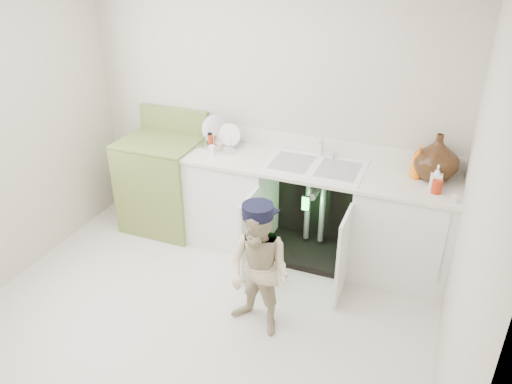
# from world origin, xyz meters

# --- Properties ---
(ground) EXTENTS (3.50, 3.50, 0.00)m
(ground) POSITION_xyz_m (0.00, 0.00, 0.00)
(ground) COLOR beige
(ground) RESTS_ON ground
(room_shell) EXTENTS (6.00, 5.50, 1.26)m
(room_shell) POSITION_xyz_m (0.00, 0.00, 1.25)
(room_shell) COLOR beige
(room_shell) RESTS_ON ground
(counter_run) EXTENTS (2.44, 1.02, 1.28)m
(counter_run) POSITION_xyz_m (0.60, 1.21, 0.49)
(counter_run) COLOR white
(counter_run) RESTS_ON ground
(avocado_stove) EXTENTS (0.75, 0.65, 1.16)m
(avocado_stove) POSITION_xyz_m (-0.97, 1.18, 0.48)
(avocado_stove) COLOR olive
(avocado_stove) RESTS_ON ground
(repair_worker) EXTENTS (0.59, 1.01, 1.05)m
(repair_worker) POSITION_xyz_m (0.47, 0.11, 0.53)
(repair_worker) COLOR beige
(repair_worker) RESTS_ON ground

